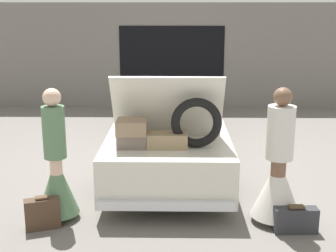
{
  "coord_description": "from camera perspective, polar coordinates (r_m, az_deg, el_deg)",
  "views": [
    {
      "loc": [
        0.12,
        -8.17,
        2.71
      ],
      "look_at": [
        0.0,
        -1.48,
        0.99
      ],
      "focal_mm": 50.0,
      "sensor_mm": 36.0,
      "label": 1
    }
  ],
  "objects": [
    {
      "name": "ground_plane",
      "position": [
        8.61,
        0.17,
        -3.9
      ],
      "size": [
        40.0,
        40.0,
        0.0
      ],
      "primitive_type": "plane",
      "color": "slate"
    },
    {
      "name": "garage_wall_back",
      "position": [
        12.73,
        0.47,
        8.49
      ],
      "size": [
        12.0,
        0.14,
        2.8
      ],
      "color": "slate",
      "rests_on": "ground_plane"
    },
    {
      "name": "car",
      "position": [
        8.43,
        0.17,
        -0.03
      ],
      "size": [
        1.86,
        5.49,
        1.81
      ],
      "color": "silver",
      "rests_on": "ground_plane"
    },
    {
      "name": "person_left",
      "position": [
        6.18,
        -13.43,
        -5.63
      ],
      "size": [
        0.54,
        0.54,
        1.73
      ],
      "rotation": [
        0.0,
        0.0,
        -1.4
      ],
      "color": "beige",
      "rests_on": "ground_plane"
    },
    {
      "name": "person_right",
      "position": [
        6.11,
        13.25,
        -5.91
      ],
      "size": [
        0.65,
        0.65,
        1.76
      ],
      "rotation": [
        0.0,
        0.0,
        1.35
      ],
      "color": "brown",
      "rests_on": "ground_plane"
    },
    {
      "name": "suitcase_beside_left_person",
      "position": [
        6.13,
        -15.06,
        -10.26
      ],
      "size": [
        0.46,
        0.3,
        0.42
      ],
      "color": "#473323",
      "rests_on": "ground_plane"
    },
    {
      "name": "suitcase_beside_right_person",
      "position": [
        6.05,
        15.29,
        -10.98
      ],
      "size": [
        0.54,
        0.19,
        0.35
      ],
      "color": "#2D2D33",
      "rests_on": "ground_plane"
    }
  ]
}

